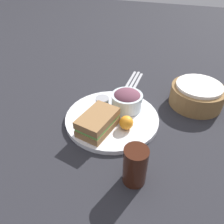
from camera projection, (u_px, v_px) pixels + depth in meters
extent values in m
plane|color=#232328|center=(112.00, 120.00, 0.80)|extent=(4.00, 4.00, 0.00)
cylinder|color=silver|center=(112.00, 118.00, 0.79)|extent=(0.34, 0.34, 0.02)
cube|color=olive|center=(98.00, 126.00, 0.73)|extent=(0.16, 0.12, 0.02)
cube|color=#6BB24C|center=(98.00, 122.00, 0.72)|extent=(0.15, 0.11, 0.01)
cube|color=olive|center=(98.00, 118.00, 0.71)|extent=(0.16, 0.12, 0.02)
cylinder|color=silver|center=(127.00, 101.00, 0.81)|extent=(0.12, 0.12, 0.06)
ellipsoid|color=brown|center=(127.00, 97.00, 0.80)|extent=(0.11, 0.11, 0.06)
cylinder|color=#99999E|center=(102.00, 102.00, 0.83)|extent=(0.05, 0.05, 0.03)
sphere|color=orange|center=(126.00, 123.00, 0.73)|extent=(0.05, 0.05, 0.05)
cylinder|color=#38190F|center=(135.00, 166.00, 0.56)|extent=(0.06, 0.06, 0.12)
cylinder|color=olive|center=(197.00, 96.00, 0.86)|extent=(0.20, 0.20, 0.08)
cylinder|color=white|center=(199.00, 86.00, 0.83)|extent=(0.17, 0.17, 0.01)
cube|color=#B2B2B7|center=(130.00, 80.00, 1.02)|extent=(0.18, 0.02, 0.01)
cube|color=#B2B2B7|center=(134.00, 81.00, 1.02)|extent=(0.19, 0.02, 0.01)
cube|color=#B2B2B7|center=(138.00, 81.00, 1.02)|extent=(0.16, 0.01, 0.01)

